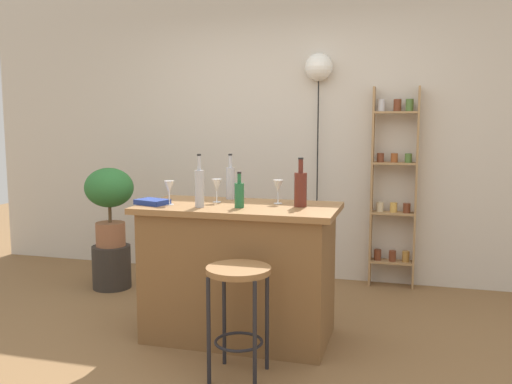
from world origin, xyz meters
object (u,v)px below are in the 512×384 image
Objects in this scene: spice_shelf at (394,186)px; potted_plant at (109,197)px; wine_glass_right at (169,188)px; pendant_globe_light at (319,69)px; plant_stool at (112,267)px; bar_stool at (239,294)px; bottle_soda_blue at (301,188)px; cookbook at (152,202)px; wine_glass_center at (278,187)px; bottle_wine_red at (199,187)px; bottle_olive_oil at (239,194)px; bottle_sauce_amber at (230,182)px; wine_glass_left at (217,186)px.

spice_shelf is 2.56× the size of potted_plant.
wine_glass_right is 0.08× the size of pendant_globe_light.
potted_plant reaches higher than plant_stool.
bar_stool is 1.71× the size of plant_stool.
bottle_soda_blue is 1.01m from cookbook.
wine_glass_center is 0.87m from cookbook.
wine_glass_right is at bearing 169.26° from bottle_wine_red.
plant_stool is 1.09× the size of bottle_wine_red.
plant_stool is 2.18m from bottle_soda_blue.
bar_stool is 2.78× the size of bottle_olive_oil.
bar_stool is 2.14m from potted_plant.
bottle_olive_oil reaches higher than bar_stool.
potted_plant is at bearing -45.00° from plant_stool.
pendant_globe_light is (0.10, 2.12, 1.46)m from bar_stool.
cookbook is (0.87, -0.91, 0.75)m from plant_stool.
cookbook is (-1.55, -1.64, 0.03)m from spice_shelf.
bottle_wine_red is (1.22, -0.94, 0.87)m from plant_stool.
cookbook is at bearing 175.40° from bottle_wine_red.
pendant_globe_light reaches higher than bar_stool.
bottle_wine_red is at bearing -162.32° from bottle_soda_blue.
bar_stool is at bearing -40.00° from plant_stool.
potted_plant is 2.96× the size of bottle_olive_oil.
pendant_globe_light reaches higher than bottle_olive_oil.
potted_plant is (0.00, -0.00, 0.64)m from plant_stool.
bottle_olive_oil reaches higher than potted_plant.
bottle_sauce_amber is at bearing -21.53° from potted_plant.
potted_plant is at bearing 142.49° from bottle_wine_red.
wine_glass_right is 0.16m from cookbook.
pendant_globe_light is at bearing 23.81° from plant_stool.
potted_plant is 4.27× the size of wine_glass_left.
cookbook is 0.10× the size of pendant_globe_light.
spice_shelf is (0.80, 2.09, 0.42)m from bar_stool.
bar_stool is 3.13× the size of cookbook.
wine_glass_left is (-0.22, 0.19, 0.03)m from bottle_olive_oil.
bottle_olive_oil is (1.48, -0.89, 0.19)m from potted_plant.
bottle_wine_red is 0.25m from wine_glass_left.
spice_shelf is 5.10× the size of bottle_wine_red.
wine_glass_center is at bearing 85.11° from bar_stool.
bottle_olive_oil is 1.92m from pendant_globe_light.
plant_stool is at bearing 159.09° from wine_glass_center.
plant_stool is 2.34× the size of wine_glass_right.
bottle_sauce_amber reaches higher than bar_stool.
bar_stool is 0.90m from wine_glass_center.
potted_plant is at bearing 140.00° from bar_stool.
bottle_sauce_amber is at bearing 116.20° from bottle_olive_oil.
wine_glass_left reaches higher than cookbook.
bottle_wine_red is 1.07× the size of bottle_sauce_amber.
spice_shelf is 1.25m from pendant_globe_light.
wine_glass_right is 0.78× the size of cookbook.
wine_glass_right is (0.99, -0.89, 0.21)m from potted_plant.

